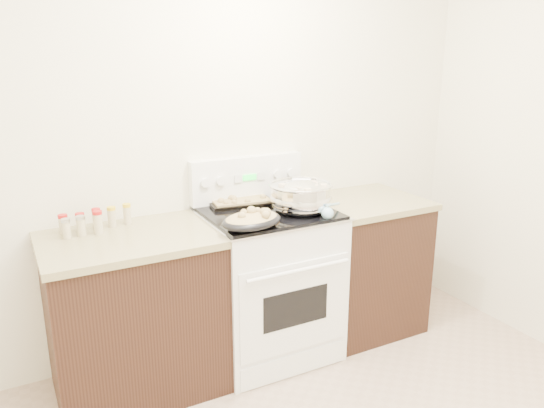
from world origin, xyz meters
TOP-DOWN VIEW (x-y plane):
  - room_shell at (0.00, 0.00)m, footprint 4.10×3.60m
  - counter_left at (-0.48, 1.43)m, footprint 0.93×0.67m
  - counter_right at (1.08, 1.43)m, footprint 0.73×0.67m
  - kitchen_range at (0.35, 1.42)m, footprint 0.78×0.73m
  - mixing_bowl at (0.52, 1.33)m, footprint 0.43×0.43m
  - roasting_pan at (0.13, 1.18)m, footprint 0.41×0.33m
  - baking_sheet at (0.27, 1.65)m, footprint 0.42×0.32m
  - wooden_spoon at (0.31, 1.28)m, footprint 0.04×0.26m
  - blue_ladle at (0.60, 1.15)m, footprint 0.22×0.18m
  - spice_jars at (-0.64, 1.60)m, footprint 0.39×0.15m

SIDE VIEW (x-z plane):
  - counter_left at x=-0.48m, z-range 0.00..0.92m
  - counter_right at x=1.08m, z-range 0.00..0.92m
  - kitchen_range at x=0.35m, z-range -0.12..1.10m
  - wooden_spoon at x=0.31m, z-range 0.93..0.98m
  - baking_sheet at x=0.27m, z-range 0.93..0.99m
  - blue_ladle at x=0.60m, z-range 0.93..1.02m
  - spice_jars at x=-0.64m, z-range 0.91..1.04m
  - roasting_pan at x=0.13m, z-range 0.93..1.05m
  - mixing_bowl at x=0.52m, z-range 0.92..1.14m
  - room_shell at x=0.00m, z-range 0.33..3.08m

